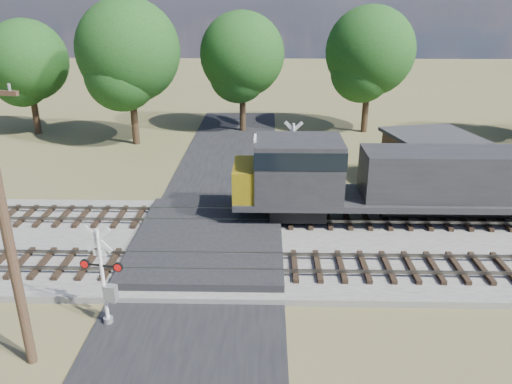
{
  "coord_description": "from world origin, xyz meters",
  "views": [
    {
      "loc": [
        2.75,
        -20.93,
        11.2
      ],
      "look_at": [
        2.24,
        2.0,
        2.24
      ],
      "focal_mm": 35.0,
      "sensor_mm": 36.0,
      "label": 1
    }
  ],
  "objects_px": {
    "crossing_signal_near": "(106,285)",
    "utility_pole": "(5,223)",
    "crossing_signal_far": "(291,163)",
    "equipment_shed": "(430,161)"
  },
  "relations": [
    {
      "from": "crossing_signal_far",
      "to": "equipment_shed",
      "type": "xyz_separation_m",
      "value": [
        8.71,
        1.2,
        -0.14
      ]
    },
    {
      "from": "crossing_signal_far",
      "to": "utility_pole",
      "type": "relative_size",
      "value": 0.47
    },
    {
      "from": "crossing_signal_far",
      "to": "utility_pole",
      "type": "xyz_separation_m",
      "value": [
        -9.15,
        -15.58,
        3.18
      ]
    },
    {
      "from": "crossing_signal_far",
      "to": "equipment_shed",
      "type": "height_order",
      "value": "crossing_signal_far"
    },
    {
      "from": "crossing_signal_near",
      "to": "utility_pole",
      "type": "distance_m",
      "value": 4.42
    },
    {
      "from": "crossing_signal_far",
      "to": "utility_pole",
      "type": "distance_m",
      "value": 18.35
    },
    {
      "from": "crossing_signal_near",
      "to": "utility_pole",
      "type": "xyz_separation_m",
      "value": [
        -1.99,
        -2.05,
        3.38
      ]
    },
    {
      "from": "crossing_signal_far",
      "to": "equipment_shed",
      "type": "distance_m",
      "value": 8.8
    },
    {
      "from": "crossing_signal_near",
      "to": "utility_pole",
      "type": "relative_size",
      "value": 0.42
    },
    {
      "from": "utility_pole",
      "to": "equipment_shed",
      "type": "relative_size",
      "value": 1.59
    }
  ]
}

